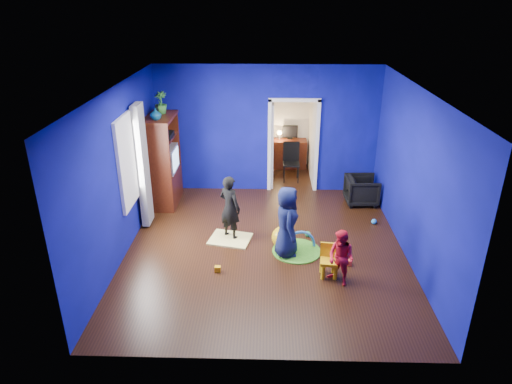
{
  "coord_description": "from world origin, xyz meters",
  "views": [
    {
      "loc": [
        0.04,
        -7.22,
        4.31
      ],
      "look_at": [
        -0.18,
        0.4,
        0.95
      ],
      "focal_mm": 32.0,
      "sensor_mm": 36.0,
      "label": 1
    }
  ],
  "objects_px": {
    "child_navy": "(287,222)",
    "kid_chair": "(329,263)",
    "folding_chair": "(291,163)",
    "hopper_ball": "(283,237)",
    "armchair": "(362,190)",
    "play_mat": "(297,251)",
    "crt_tv": "(165,159)",
    "toddler_red": "(341,258)",
    "study_desk": "(290,154)",
    "child_black": "(230,208)",
    "vase": "(155,114)",
    "tv_armoire": "(163,161)"
  },
  "relations": [
    {
      "from": "study_desk",
      "to": "folding_chair",
      "type": "xyz_separation_m",
      "value": [
        0.0,
        -0.96,
        0.09
      ]
    },
    {
      "from": "child_navy",
      "to": "armchair",
      "type": "bearing_deg",
      "value": -44.08
    },
    {
      "from": "toddler_red",
      "to": "crt_tv",
      "type": "relative_size",
      "value": 1.33
    },
    {
      "from": "child_navy",
      "to": "crt_tv",
      "type": "bearing_deg",
      "value": 44.21
    },
    {
      "from": "child_navy",
      "to": "kid_chair",
      "type": "height_order",
      "value": "child_navy"
    },
    {
      "from": "armchair",
      "to": "folding_chair",
      "type": "bearing_deg",
      "value": 47.44
    },
    {
      "from": "vase",
      "to": "play_mat",
      "type": "relative_size",
      "value": 0.27
    },
    {
      "from": "armchair",
      "to": "toddler_red",
      "type": "height_order",
      "value": "toddler_red"
    },
    {
      "from": "vase",
      "to": "study_desk",
      "type": "xyz_separation_m",
      "value": [
        2.82,
        2.62,
        -1.7
      ]
    },
    {
      "from": "kid_chair",
      "to": "study_desk",
      "type": "relative_size",
      "value": 0.57
    },
    {
      "from": "kid_chair",
      "to": "study_desk",
      "type": "height_order",
      "value": "study_desk"
    },
    {
      "from": "child_black",
      "to": "play_mat",
      "type": "bearing_deg",
      "value": -165.67
    },
    {
      "from": "vase",
      "to": "hopper_ball",
      "type": "bearing_deg",
      "value": -31.85
    },
    {
      "from": "armchair",
      "to": "kid_chair",
      "type": "xyz_separation_m",
      "value": [
        -1.05,
        -2.85,
        -0.06
      ]
    },
    {
      "from": "toddler_red",
      "to": "vase",
      "type": "xyz_separation_m",
      "value": [
        -3.42,
        2.68,
        1.61
      ]
    },
    {
      "from": "tv_armoire",
      "to": "kid_chair",
      "type": "distance_m",
      "value": 4.35
    },
    {
      "from": "tv_armoire",
      "to": "kid_chair",
      "type": "bearing_deg",
      "value": -40.35
    },
    {
      "from": "toddler_red",
      "to": "hopper_ball",
      "type": "bearing_deg",
      "value": 173.5
    },
    {
      "from": "hopper_ball",
      "to": "study_desk",
      "type": "relative_size",
      "value": 0.47
    },
    {
      "from": "tv_armoire",
      "to": "crt_tv",
      "type": "height_order",
      "value": "tv_armoire"
    },
    {
      "from": "child_black",
      "to": "folding_chair",
      "type": "distance_m",
      "value": 3.16
    },
    {
      "from": "vase",
      "to": "tv_armoire",
      "type": "xyz_separation_m",
      "value": [
        0.0,
        0.3,
        -1.1
      ]
    },
    {
      "from": "child_black",
      "to": "folding_chair",
      "type": "xyz_separation_m",
      "value": [
        1.27,
        2.89,
        -0.17
      ]
    },
    {
      "from": "child_black",
      "to": "child_navy",
      "type": "relative_size",
      "value": 0.97
    },
    {
      "from": "child_navy",
      "to": "kid_chair",
      "type": "distance_m",
      "value": 1.02
    },
    {
      "from": "crt_tv",
      "to": "toddler_red",
      "type": "bearing_deg",
      "value": -41.38
    },
    {
      "from": "crt_tv",
      "to": "hopper_ball",
      "type": "xyz_separation_m",
      "value": [
        2.5,
        -1.88,
        -0.82
      ]
    },
    {
      "from": "child_navy",
      "to": "crt_tv",
      "type": "distance_m",
      "value": 3.34
    },
    {
      "from": "vase",
      "to": "tv_armoire",
      "type": "height_order",
      "value": "vase"
    },
    {
      "from": "folding_chair",
      "to": "child_black",
      "type": "bearing_deg",
      "value": -113.67
    },
    {
      "from": "child_navy",
      "to": "tv_armoire",
      "type": "height_order",
      "value": "tv_armoire"
    },
    {
      "from": "tv_armoire",
      "to": "folding_chair",
      "type": "xyz_separation_m",
      "value": [
        2.82,
        1.36,
        -0.52
      ]
    },
    {
      "from": "child_navy",
      "to": "tv_armoire",
      "type": "distance_m",
      "value": 3.37
    },
    {
      "from": "hopper_ball",
      "to": "kid_chair",
      "type": "bearing_deg",
      "value": -50.96
    },
    {
      "from": "vase",
      "to": "kid_chair",
      "type": "height_order",
      "value": "vase"
    },
    {
      "from": "child_navy",
      "to": "hopper_ball",
      "type": "bearing_deg",
      "value": 5.37
    },
    {
      "from": "child_navy",
      "to": "vase",
      "type": "height_order",
      "value": "vase"
    },
    {
      "from": "kid_chair",
      "to": "study_desk",
      "type": "xyz_separation_m",
      "value": [
        -0.45,
        5.09,
        0.12
      ]
    },
    {
      "from": "vase",
      "to": "kid_chair",
      "type": "xyz_separation_m",
      "value": [
        3.27,
        -2.48,
        -1.83
      ]
    },
    {
      "from": "folding_chair",
      "to": "tv_armoire",
      "type": "bearing_deg",
      "value": -154.32
    },
    {
      "from": "folding_chair",
      "to": "hopper_ball",
      "type": "bearing_deg",
      "value": -94.94
    },
    {
      "from": "vase",
      "to": "folding_chair",
      "type": "xyz_separation_m",
      "value": [
        2.82,
        1.66,
        -1.62
      ]
    },
    {
      "from": "folding_chair",
      "to": "crt_tv",
      "type": "bearing_deg",
      "value": -154.0
    },
    {
      "from": "armchair",
      "to": "child_black",
      "type": "xyz_separation_m",
      "value": [
        -2.77,
        -1.61,
        0.31
      ]
    },
    {
      "from": "study_desk",
      "to": "folding_chair",
      "type": "relative_size",
      "value": 0.96
    },
    {
      "from": "child_black",
      "to": "child_navy",
      "type": "distance_m",
      "value": 1.2
    },
    {
      "from": "armchair",
      "to": "play_mat",
      "type": "distance_m",
      "value": 2.62
    },
    {
      "from": "vase",
      "to": "kid_chair",
      "type": "relative_size",
      "value": 0.47
    },
    {
      "from": "toddler_red",
      "to": "kid_chair",
      "type": "height_order",
      "value": "toddler_red"
    },
    {
      "from": "crt_tv",
      "to": "play_mat",
      "type": "xyz_separation_m",
      "value": [
        2.75,
        -2.03,
        -1.01
      ]
    }
  ]
}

